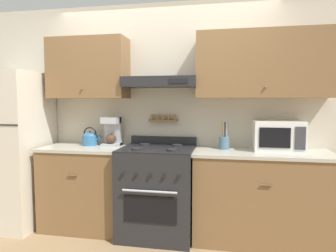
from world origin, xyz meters
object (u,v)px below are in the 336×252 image
tea_kettle (90,138)px  coffee_maker (112,132)px  utensil_crock (224,142)px  stove_range (158,191)px  microwave (278,136)px  refrigerator (13,149)px

tea_kettle → coffee_maker: (0.26, 0.03, 0.08)m
utensil_crock → stove_range: bearing=-168.6°
microwave → utensil_crock: 0.55m
refrigerator → utensil_crock: (2.41, 0.17, 0.12)m
refrigerator → microwave: 2.96m
tea_kettle → microwave: size_ratio=0.47×
microwave → utensil_crock: bearing=-178.1°
tea_kettle → microwave: bearing=0.5°
refrigerator → tea_kettle: size_ratio=7.67×
microwave → utensil_crock: (-0.54, -0.02, -0.08)m
stove_range → utensil_crock: size_ratio=3.58×
coffee_maker → utensil_crock: coffee_maker is taller
tea_kettle → coffee_maker: bearing=5.6°
coffee_maker → microwave: (1.80, -0.01, -0.01)m
tea_kettle → coffee_maker: coffee_maker is taller
tea_kettle → stove_range: bearing=-9.6°
refrigerator → coffee_maker: bearing=9.7°
stove_range → coffee_maker: (-0.57, 0.16, 0.61)m
tea_kettle → coffee_maker: size_ratio=0.70×
coffee_maker → microwave: size_ratio=0.67×
refrigerator → coffee_maker: size_ratio=5.38×
stove_range → microwave: (1.23, 0.16, 0.61)m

